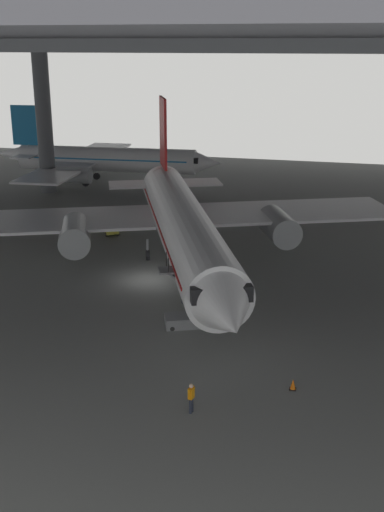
# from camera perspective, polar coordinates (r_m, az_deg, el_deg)

# --- Properties ---
(ground_plane) EXTENTS (110.00, 110.00, 0.00)m
(ground_plane) POSITION_cam_1_polar(r_m,az_deg,el_deg) (49.23, -3.93, -2.13)
(ground_plane) COLOR slate
(hangar_structure) EXTENTS (121.00, 99.00, 18.78)m
(hangar_structure) POSITION_cam_1_polar(r_m,az_deg,el_deg) (59.30, -0.02, 19.32)
(hangar_structure) COLOR #4C4F54
(hangar_structure) RESTS_ON ground_plane
(airplane_main) EXTENTS (38.03, 38.07, 12.35)m
(airplane_main) POSITION_cam_1_polar(r_m,az_deg,el_deg) (50.64, -0.85, 2.81)
(airplane_main) COLOR white
(airplane_main) RESTS_ON ground_plane
(boarding_stairs) EXTENTS (4.58, 3.00, 4.84)m
(boarding_stairs) POSITION_cam_1_polar(r_m,az_deg,el_deg) (41.23, 0.29, -5.21)
(boarding_stairs) COLOR slate
(boarding_stairs) RESTS_ON ground_plane
(crew_worker_near_nose) EXTENTS (0.29, 0.54, 1.59)m
(crew_worker_near_nose) POSITION_cam_1_polar(r_m,az_deg,el_deg) (32.00, -0.07, -12.41)
(crew_worker_near_nose) COLOR #232838
(crew_worker_near_nose) RESTS_ON ground_plane
(crew_worker_by_stairs) EXTENTS (0.55, 0.25, 1.60)m
(crew_worker_by_stairs) POSITION_cam_1_polar(r_m,az_deg,el_deg) (44.47, -0.74, -3.16)
(crew_worker_by_stairs) COLOR #232838
(crew_worker_by_stairs) RESTS_ON ground_plane
(airplane_distant) EXTENTS (30.12, 29.11, 9.71)m
(airplane_distant) POSITION_cam_1_polar(r_m,az_deg,el_deg) (83.20, -7.98, 8.54)
(airplane_distant) COLOR white
(airplane_distant) RESTS_ON ground_plane
(traffic_cone_orange) EXTENTS (0.36, 0.36, 0.60)m
(traffic_cone_orange) POSITION_cam_1_polar(r_m,az_deg,el_deg) (34.62, 8.99, -11.25)
(traffic_cone_orange) COLOR black
(traffic_cone_orange) RESTS_ON ground_plane
(baggage_tug) EXTENTS (2.17, 2.50, 0.90)m
(baggage_tug) POSITION_cam_1_polar(r_m,az_deg,el_deg) (61.26, -7.26, 2.46)
(baggage_tug) COLOR yellow
(baggage_tug) RESTS_ON ground_plane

